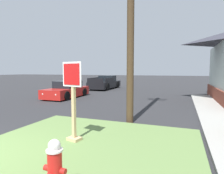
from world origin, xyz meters
TOP-DOWN VIEW (x-y plane):
  - grass_corner_patch at (2.37, 1.64)m, footprint 5.69×5.38m
  - fire_hydrant at (2.86, -0.07)m, footprint 0.38×0.34m
  - stop_sign at (1.85, 2.07)m, footprint 0.66×0.35m
  - manhole_cover at (0.17, 4.26)m, footprint 0.70×0.70m
  - parked_sedan_red at (-3.56, 9.73)m, footprint 1.91×4.17m
  - pickup_truck_black at (-3.47, 17.09)m, footprint 2.08×5.25m

SIDE VIEW (x-z plane):
  - manhole_cover at x=0.17m, z-range 0.00..0.02m
  - grass_corner_patch at x=2.37m, z-range 0.00..0.08m
  - fire_hydrant at x=2.86m, z-range 0.06..0.96m
  - parked_sedan_red at x=-3.56m, z-range -0.08..1.17m
  - pickup_truck_black at x=-3.47m, z-range -0.12..1.36m
  - stop_sign at x=1.85m, z-range 0.02..2.20m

